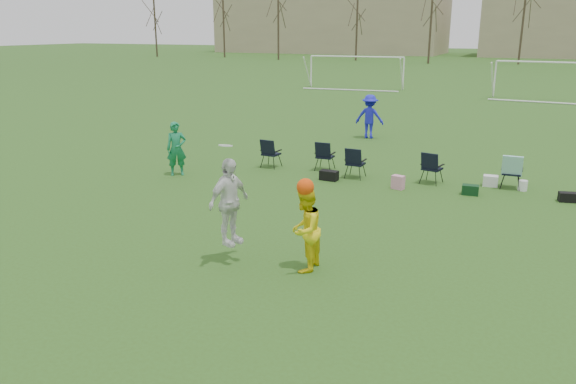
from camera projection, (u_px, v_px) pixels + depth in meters
The scene contains 9 objects.
ground at pixel (308, 286), 10.21m from camera, with size 260.00×260.00×0.00m, color #2E5219.
fielder_green_near at pixel (176, 149), 17.70m from camera, with size 0.62×0.41×1.70m, color #15784A.
fielder_blue at pixel (370, 117), 23.69m from camera, with size 1.19×0.68×1.84m, color #1B1ECF.
center_contest at pixel (269, 216), 10.78m from camera, with size 2.15×1.22×2.43m.
sideline_setup at pixel (441, 167), 16.78m from camera, with size 10.87×1.93×1.80m.
goal_left at pixel (356, 63), 43.36m from camera, with size 7.39×0.76×2.46m.
goal_mid at pixel (555, 70), 36.06m from camera, with size 7.40×0.63×2.46m.
tree_line at pixel (524, 23), 69.75m from camera, with size 110.28×3.28×11.40m.
building_row at pixel (576, 19), 89.78m from camera, with size 126.00×16.00×13.00m.
Camera 1 is at (3.52, -8.64, 4.51)m, focal length 35.00 mm.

